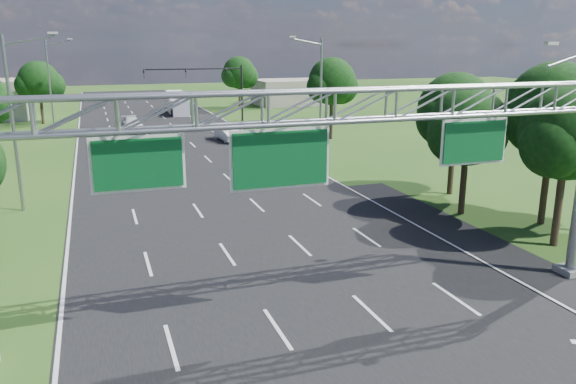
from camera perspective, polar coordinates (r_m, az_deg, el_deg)
name	(u,v)px	position (r m, az deg, el deg)	size (l,w,h in m)	color
ground	(216,194)	(37.01, -7.37, -0.19)	(220.00, 220.00, 0.00)	#244C17
road	(216,194)	(37.01, -7.37, -0.19)	(18.00, 180.00, 0.02)	black
road_flare	(512,261)	(27.47, 21.82, -6.50)	(3.00, 30.00, 0.02)	black
sign_gantry	(332,124)	(18.81, 4.54, 6.87)	(23.50, 1.00, 9.56)	gray
traffic_signal	(214,80)	(71.70, -7.51, 11.18)	(12.21, 0.24, 7.00)	black
streetlight_l_near	(16,115)	(35.51, -25.95, 7.00)	(2.97, 0.22, 10.16)	gray
streetlight_l_far	(51,80)	(70.29, -22.93, 10.43)	(2.97, 0.22, 10.16)	gray
streetlight_r_mid	(319,91)	(48.85, 3.14, 10.16)	(2.97, 0.22, 10.16)	gray
tree_cluster_right	(525,124)	(32.98, 22.95, 6.37)	(9.91, 14.60, 8.68)	#2D2116
tree_verge_lc	(40,83)	(75.45, -23.92, 10.09)	(5.76, 4.80, 7.62)	#2D2116
tree_verge_rd	(332,84)	(58.09, 4.53, 10.91)	(5.76, 4.80, 8.28)	#2D2116
tree_verge_re	(240,74)	(85.88, -4.94, 11.83)	(5.76, 4.80, 7.84)	#2D2116
building_right	(293,92)	(92.77, 0.52, 10.12)	(12.00, 9.00, 4.00)	gray
car_queue_a	(132,123)	(67.39, -15.58, 6.73)	(1.97, 4.86, 1.41)	white
car_queue_c	(137,136)	(57.90, -15.05, 5.54)	(1.67, 4.14, 1.41)	black
car_queue_d	(228,133)	(57.59, -6.11, 6.00)	(1.69, 4.86, 1.60)	white
box_truck	(177,103)	(81.66, -11.23, 8.83)	(2.48, 8.09, 3.05)	white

